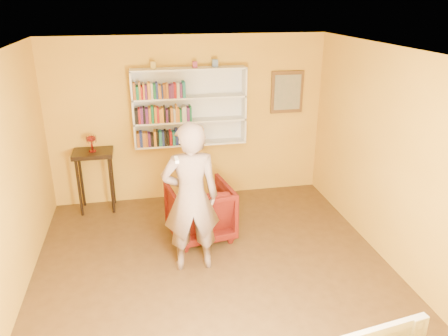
{
  "coord_description": "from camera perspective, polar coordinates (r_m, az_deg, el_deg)",
  "views": [
    {
      "loc": [
        -0.79,
        -4.42,
        3.24
      ],
      "look_at": [
        0.24,
        0.75,
        1.16
      ],
      "focal_mm": 35.0,
      "sensor_mm": 36.0,
      "label": 1
    }
  ],
  "objects": [
    {
      "name": "framed_painting",
      "position": [
        7.45,
        8.24,
        9.78
      ],
      "size": [
        0.55,
        0.05,
        0.7
      ],
      "color": "#533517",
      "rests_on": "room_shell"
    },
    {
      "name": "ornament_centre",
      "position": [
        6.9,
        -3.83,
        13.33
      ],
      "size": [
        0.07,
        0.07,
        0.1
      ],
      "primitive_type": "cube",
      "color": "#8F2F46",
      "rests_on": "bookshelf"
    },
    {
      "name": "armchair",
      "position": [
        6.24,
        -3.16,
        -5.62
      ],
      "size": [
        0.97,
        0.99,
        0.79
      ],
      "primitive_type": "imported",
      "rotation": [
        0.0,
        0.0,
        3.3
      ],
      "color": "#440604",
      "rests_on": "ground"
    },
    {
      "name": "books_row_lower",
      "position": [
        7.06,
        -7.03,
        3.99
      ],
      "size": [
        1.06,
        0.19,
        0.27
      ],
      "color": "#9F571C",
      "rests_on": "bookshelf"
    },
    {
      "name": "bookshelf",
      "position": [
        7.07,
        -4.56,
        8.0
      ],
      "size": [
        1.8,
        0.29,
        1.23
      ],
      "color": "silver",
      "rests_on": "room_shell"
    },
    {
      "name": "console_table",
      "position": [
        7.14,
        -16.64,
        0.81
      ],
      "size": [
        0.61,
        0.47,
        1.0
      ],
      "color": "black",
      "rests_on": "ground"
    },
    {
      "name": "ornament_right",
      "position": [
        6.94,
        -1.21,
        13.53
      ],
      "size": [
        0.09,
        0.09,
        0.12
      ],
      "primitive_type": "cube",
      "color": "slate",
      "rests_on": "bookshelf"
    },
    {
      "name": "books_row_middle",
      "position": [
        6.95,
        -7.93,
        6.93
      ],
      "size": [
        0.88,
        0.19,
        0.27
      ],
      "color": "black",
      "rests_on": "bookshelf"
    },
    {
      "name": "ornament_left",
      "position": [
        6.84,
        -9.24,
        13.1
      ],
      "size": [
        0.08,
        0.08,
        0.11
      ],
      "primitive_type": "cube",
      "color": "#AD9331",
      "rests_on": "bookshelf"
    },
    {
      "name": "game_remote",
      "position": [
        4.76,
        -6.22,
        1.07
      ],
      "size": [
        0.04,
        0.15,
        0.04
      ],
      "primitive_type": "cube",
      "color": "white",
      "rests_on": "person"
    },
    {
      "name": "books_row_upper",
      "position": [
        6.87,
        -8.45,
        9.95
      ],
      "size": [
        0.79,
        0.19,
        0.27
      ],
      "color": "#9F571C",
      "rests_on": "bookshelf"
    },
    {
      "name": "room_shell",
      "position": [
        5.01,
        -1.02,
        -4.83
      ],
      "size": [
        5.3,
        5.8,
        2.88
      ],
      "color": "#432E15",
      "rests_on": "ground"
    },
    {
      "name": "person",
      "position": [
        5.31,
        -4.35,
        -3.96
      ],
      "size": [
        0.71,
        0.47,
        1.92
      ],
      "primitive_type": "imported",
      "rotation": [
        0.0,
        0.0,
        3.13
      ],
      "color": "#776157",
      "rests_on": "ground"
    },
    {
      "name": "ruby_lustre",
      "position": [
        7.02,
        -16.95,
        3.5
      ],
      "size": [
        0.16,
        0.16,
        0.25
      ],
      "color": "maroon",
      "rests_on": "console_table"
    }
  ]
}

